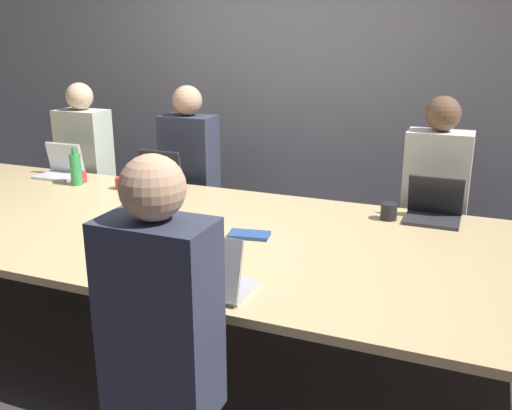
{
  "coord_description": "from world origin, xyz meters",
  "views": [
    {
      "loc": [
        1.5,
        -2.62,
        1.79
      ],
      "look_at": [
        0.4,
        0.1,
        0.88
      ],
      "focal_mm": 40.0,
      "sensor_mm": 36.0,
      "label": 1
    }
  ],
  "objects_px": {
    "person_near_midright": "(162,351)",
    "cup_near_midright": "(160,270)",
    "person_far_left": "(86,173)",
    "stapler": "(183,229)",
    "person_far_right": "(434,208)",
    "cup_far_left": "(81,177)",
    "cup_far_right": "(389,212)",
    "laptop_near_midright": "(209,276)",
    "person_far_midleft": "(190,181)",
    "bottle_far_left": "(76,169)",
    "laptop_far_right": "(434,208)",
    "laptop_far_midleft": "(157,179)",
    "cup_far_midleft": "(122,183)",
    "laptop_far_left": "(61,167)"
  },
  "relations": [
    {
      "from": "laptop_far_right",
      "to": "person_near_midright",
      "type": "bearing_deg",
      "value": -113.59
    },
    {
      "from": "cup_far_right",
      "to": "laptop_near_midright",
      "type": "relative_size",
      "value": 0.29
    },
    {
      "from": "bottle_far_left",
      "to": "laptop_far_left",
      "type": "bearing_deg",
      "value": 148.93
    },
    {
      "from": "laptop_near_midright",
      "to": "person_far_right",
      "type": "bearing_deg",
      "value": -113.04
    },
    {
      "from": "cup_far_right",
      "to": "cup_near_midright",
      "type": "xyz_separation_m",
      "value": [
        -0.8,
        -1.2,
        -0.01
      ]
    },
    {
      "from": "person_far_midleft",
      "to": "bottle_far_left",
      "type": "relative_size",
      "value": 5.21
    },
    {
      "from": "person_far_left",
      "to": "stapler",
      "type": "xyz_separation_m",
      "value": [
        1.5,
        -1.09,
        0.08
      ]
    },
    {
      "from": "stapler",
      "to": "person_far_left",
      "type": "bearing_deg",
      "value": 123.23
    },
    {
      "from": "cup_far_midleft",
      "to": "cup_far_right",
      "type": "bearing_deg",
      "value": 0.89
    },
    {
      "from": "laptop_far_right",
      "to": "laptop_near_midright",
      "type": "bearing_deg",
      "value": -119.74
    },
    {
      "from": "cup_near_midright",
      "to": "person_far_midleft",
      "type": "bearing_deg",
      "value": 114.48
    },
    {
      "from": "person_far_left",
      "to": "cup_far_left",
      "type": "height_order",
      "value": "person_far_left"
    },
    {
      "from": "bottle_far_left",
      "to": "laptop_far_midleft",
      "type": "bearing_deg",
      "value": 10.94
    },
    {
      "from": "laptop_near_midright",
      "to": "laptop_far_left",
      "type": "xyz_separation_m",
      "value": [
        -1.91,
        1.36,
        -0.01
      ]
    },
    {
      "from": "person_far_right",
      "to": "cup_far_right",
      "type": "relative_size",
      "value": 14.58
    },
    {
      "from": "person_far_right",
      "to": "cup_far_left",
      "type": "xyz_separation_m",
      "value": [
        -2.41,
        -0.48,
        0.09
      ]
    },
    {
      "from": "laptop_far_midleft",
      "to": "person_far_left",
      "type": "height_order",
      "value": "person_far_left"
    },
    {
      "from": "person_far_left",
      "to": "cup_far_left",
      "type": "bearing_deg",
      "value": -55.36
    },
    {
      "from": "cup_near_midright",
      "to": "laptop_far_left",
      "type": "distance_m",
      "value": 2.1
    },
    {
      "from": "cup_far_midleft",
      "to": "bottle_far_left",
      "type": "distance_m",
      "value": 0.37
    },
    {
      "from": "laptop_far_right",
      "to": "laptop_near_midright",
      "type": "xyz_separation_m",
      "value": [
        -0.77,
        -1.35,
        0.0
      ]
    },
    {
      "from": "person_far_right",
      "to": "person_far_midleft",
      "type": "relative_size",
      "value": 1.0
    },
    {
      "from": "person_near_midright",
      "to": "cup_far_right",
      "type": "bearing_deg",
      "value": -107.54
    },
    {
      "from": "person_near_midright",
      "to": "cup_near_midright",
      "type": "xyz_separation_m",
      "value": [
        -0.28,
        0.46,
        0.08
      ]
    },
    {
      "from": "laptop_near_midright",
      "to": "person_far_midleft",
      "type": "height_order",
      "value": "person_far_midleft"
    },
    {
      "from": "cup_far_midleft",
      "to": "laptop_far_left",
      "type": "height_order",
      "value": "laptop_far_left"
    },
    {
      "from": "cup_far_left",
      "to": "bottle_far_left",
      "type": "distance_m",
      "value": 0.11
    },
    {
      "from": "cup_near_midright",
      "to": "laptop_near_midright",
      "type": "bearing_deg",
      "value": -12.23
    },
    {
      "from": "person_far_right",
      "to": "cup_far_left",
      "type": "relative_size",
      "value": 16.72
    },
    {
      "from": "person_near_midright",
      "to": "person_far_midleft",
      "type": "bearing_deg",
      "value": -64.02
    },
    {
      "from": "laptop_far_midleft",
      "to": "cup_far_left",
      "type": "xyz_separation_m",
      "value": [
        -0.61,
        -0.04,
        -0.04
      ]
    },
    {
      "from": "laptop_far_right",
      "to": "cup_near_midright",
      "type": "distance_m",
      "value": 1.66
    },
    {
      "from": "person_near_midright",
      "to": "laptop_far_left",
      "type": "xyz_separation_m",
      "value": [
        -1.92,
        1.76,
        0.12
      ]
    },
    {
      "from": "person_far_right",
      "to": "cup_far_right",
      "type": "xyz_separation_m",
      "value": [
        -0.21,
        -0.49,
        0.1
      ]
    },
    {
      "from": "cup_far_midleft",
      "to": "laptop_far_midleft",
      "type": "bearing_deg",
      "value": 19.58
    },
    {
      "from": "cup_near_midright",
      "to": "cup_far_midleft",
      "type": "bearing_deg",
      "value": 130.99
    },
    {
      "from": "person_near_midright",
      "to": "cup_far_midleft",
      "type": "distance_m",
      "value": 2.08
    },
    {
      "from": "laptop_near_midright",
      "to": "cup_near_midright",
      "type": "relative_size",
      "value": 3.58
    },
    {
      "from": "laptop_far_right",
      "to": "laptop_far_midleft",
      "type": "height_order",
      "value": "laptop_far_midleft"
    },
    {
      "from": "person_near_midright",
      "to": "person_far_right",
      "type": "bearing_deg",
      "value": -108.92
    },
    {
      "from": "laptop_far_left",
      "to": "bottle_far_left",
      "type": "height_order",
      "value": "bottle_far_left"
    },
    {
      "from": "cup_far_left",
      "to": "person_near_midright",
      "type": "bearing_deg",
      "value": -44.92
    },
    {
      "from": "bottle_far_left",
      "to": "stapler",
      "type": "relative_size",
      "value": 1.73
    },
    {
      "from": "person_far_right",
      "to": "cup_far_midleft",
      "type": "distance_m",
      "value": 2.1
    },
    {
      "from": "laptop_far_midleft",
      "to": "stapler",
      "type": "xyz_separation_m",
      "value": [
        0.59,
        -0.71,
        -0.05
      ]
    },
    {
      "from": "laptop_far_right",
      "to": "person_far_midleft",
      "type": "height_order",
      "value": "person_far_midleft"
    },
    {
      "from": "person_near_midright",
      "to": "bottle_far_left",
      "type": "distance_m",
      "value": 2.3
    },
    {
      "from": "person_far_left",
      "to": "laptop_near_midright",
      "type": "bearing_deg",
      "value": -40.89
    },
    {
      "from": "person_far_midleft",
      "to": "cup_far_midleft",
      "type": "xyz_separation_m",
      "value": [
        -0.25,
        -0.52,
        0.09
      ]
    },
    {
      "from": "person_far_right",
      "to": "cup_far_left",
      "type": "bearing_deg",
      "value": -168.74
    }
  ]
}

